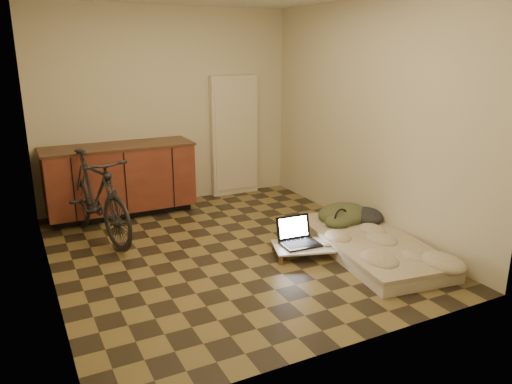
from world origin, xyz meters
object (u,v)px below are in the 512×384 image
lap_desk (305,247)px  laptop (298,239)px  bicycle (95,192)px  futon (370,245)px

lap_desk → laptop: laptop is taller
bicycle → laptop: size_ratio=4.15×
bicycle → futon: (2.47, -1.71, -0.46)m
futon → lap_desk: size_ratio=2.61×
futon → laptop: 0.76m
futon → laptop: (-0.69, 0.33, 0.08)m
futon → lap_desk: 0.69m
bicycle → futon: 3.04m
lap_desk → laptop: size_ratio=1.87×
bicycle → laptop: (1.79, -1.38, -0.38)m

